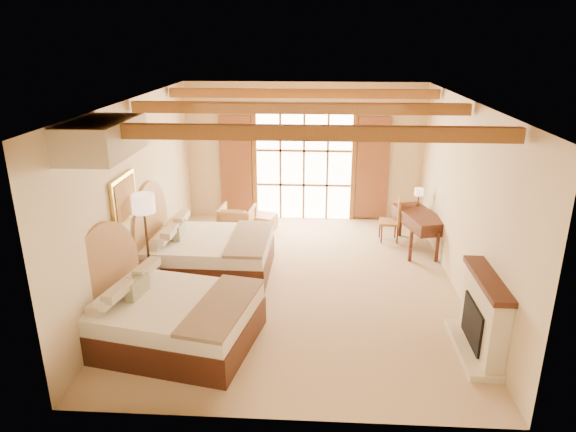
# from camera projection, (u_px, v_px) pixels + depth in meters

# --- Properties ---
(floor) EXTENTS (7.00, 7.00, 0.00)m
(floor) POSITION_uv_depth(u_px,v_px,m) (297.00, 282.00, 9.19)
(floor) COLOR tan
(floor) RESTS_ON ground
(wall_back) EXTENTS (5.50, 0.00, 5.50)m
(wall_back) POSITION_uv_depth(u_px,v_px,m) (304.00, 152.00, 11.95)
(wall_back) COLOR beige
(wall_back) RESTS_ON ground
(wall_left) EXTENTS (0.00, 7.00, 7.00)m
(wall_left) POSITION_uv_depth(u_px,v_px,m) (138.00, 194.00, 8.81)
(wall_left) COLOR beige
(wall_left) RESTS_ON ground
(wall_right) EXTENTS (0.00, 7.00, 7.00)m
(wall_right) POSITION_uv_depth(u_px,v_px,m) (463.00, 200.00, 8.50)
(wall_right) COLOR beige
(wall_right) RESTS_ON ground
(ceiling) EXTENTS (7.00, 7.00, 0.00)m
(ceiling) POSITION_uv_depth(u_px,v_px,m) (299.00, 100.00, 8.13)
(ceiling) COLOR #BA723D
(ceiling) RESTS_ON ground
(ceiling_beams) EXTENTS (5.39, 4.60, 0.18)m
(ceiling_beams) POSITION_uv_depth(u_px,v_px,m) (299.00, 108.00, 8.16)
(ceiling_beams) COLOR #9B5B21
(ceiling_beams) RESTS_ON ceiling
(french_doors) EXTENTS (3.95, 0.08, 2.60)m
(french_doors) POSITION_uv_depth(u_px,v_px,m) (304.00, 168.00, 12.01)
(french_doors) COLOR white
(french_doors) RESTS_ON ground
(fireplace) EXTENTS (0.46, 1.40, 1.16)m
(fireplace) POSITION_uv_depth(u_px,v_px,m) (482.00, 320.00, 6.99)
(fireplace) COLOR beige
(fireplace) RESTS_ON ground
(painting) EXTENTS (0.06, 0.95, 0.75)m
(painting) POSITION_uv_depth(u_px,v_px,m) (124.00, 199.00, 8.05)
(painting) COLOR gold
(painting) RESTS_ON wall_left
(canopy_valance) EXTENTS (0.70, 1.40, 0.45)m
(canopy_valance) POSITION_uv_depth(u_px,v_px,m) (102.00, 138.00, 6.46)
(canopy_valance) COLOR beige
(canopy_valance) RESTS_ON ceiling
(bed_near) EXTENTS (2.56, 2.10, 1.48)m
(bed_near) POSITION_uv_depth(u_px,v_px,m) (161.00, 314.00, 7.27)
(bed_near) COLOR #432116
(bed_near) RESTS_ON floor
(bed_far) EXTENTS (2.29, 1.78, 1.49)m
(bed_far) POSITION_uv_depth(u_px,v_px,m) (200.00, 249.00, 9.45)
(bed_far) COLOR #432116
(bed_far) RESTS_ON floor
(nightstand) EXTENTS (0.63, 0.63, 0.63)m
(nightstand) POSITION_uv_depth(u_px,v_px,m) (144.00, 287.00, 8.33)
(nightstand) COLOR #432116
(nightstand) RESTS_ON floor
(floor_lamp) EXTENTS (0.37, 0.37, 1.75)m
(floor_lamp) POSITION_uv_depth(u_px,v_px,m) (144.00, 210.00, 8.37)
(floor_lamp) COLOR #3B2C19
(floor_lamp) RESTS_ON floor
(armchair) EXTENTS (0.81, 0.83, 0.68)m
(armchair) POSITION_uv_depth(u_px,v_px,m) (237.00, 221.00, 11.23)
(armchair) COLOR #A47545
(armchair) RESTS_ON floor
(ottoman) EXTENTS (0.61, 0.61, 0.36)m
(ottoman) POSITION_uv_depth(u_px,v_px,m) (264.00, 222.00, 11.60)
(ottoman) COLOR #A68A54
(ottoman) RESTS_ON floor
(desk) EXTENTS (0.98, 1.54, 0.77)m
(desk) POSITION_uv_depth(u_px,v_px,m) (418.00, 229.00, 10.53)
(desk) COLOR #432116
(desk) RESTS_ON floor
(desk_chair) EXTENTS (0.46, 0.45, 0.95)m
(desk_chair) POSITION_uv_depth(u_px,v_px,m) (390.00, 228.00, 10.96)
(desk_chair) COLOR olive
(desk_chair) RESTS_ON floor
(desk_lamp) EXTENTS (0.19, 0.19, 0.38)m
(desk_lamp) POSITION_uv_depth(u_px,v_px,m) (419.00, 193.00, 10.76)
(desk_lamp) COLOR #3B2C19
(desk_lamp) RESTS_ON desk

